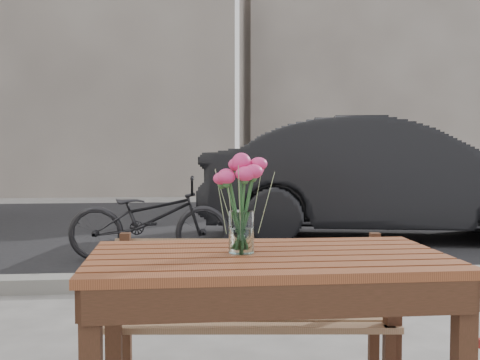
% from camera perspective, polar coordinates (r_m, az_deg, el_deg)
% --- Properties ---
extents(street, '(30.00, 8.12, 0.12)m').
position_cam_1_polar(street, '(7.12, -3.11, -6.13)').
color(street, black).
rests_on(street, ground).
extents(backdrop_buildings, '(15.50, 4.00, 8.00)m').
position_cam_1_polar(backdrop_buildings, '(16.54, -4.02, 11.49)').
color(backdrop_buildings, slate).
rests_on(backdrop_buildings, ground).
extents(main_table, '(1.27, 0.75, 0.78)m').
position_cam_1_polar(main_table, '(2.19, 2.68, -10.33)').
color(main_table, brown).
rests_on(main_table, ground).
extents(main_bench, '(1.30, 0.49, 0.79)m').
position_cam_1_polar(main_bench, '(2.78, 0.99, -11.20)').
color(main_bench, '#8F6E4A').
rests_on(main_bench, ground).
extents(main_vase, '(0.20, 0.20, 0.36)m').
position_cam_1_polar(main_vase, '(2.15, 0.13, -1.06)').
color(main_vase, white).
rests_on(main_vase, main_table).
extents(parked_car, '(4.91, 2.50, 1.54)m').
position_cam_1_polar(parked_car, '(7.95, 13.70, 0.13)').
color(parked_car, black).
rests_on(parked_car, ground).
extents(bicycle, '(1.67, 0.62, 0.87)m').
position_cam_1_polar(bicycle, '(6.32, -8.57, -3.60)').
color(bicycle, black).
rests_on(bicycle, ground).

